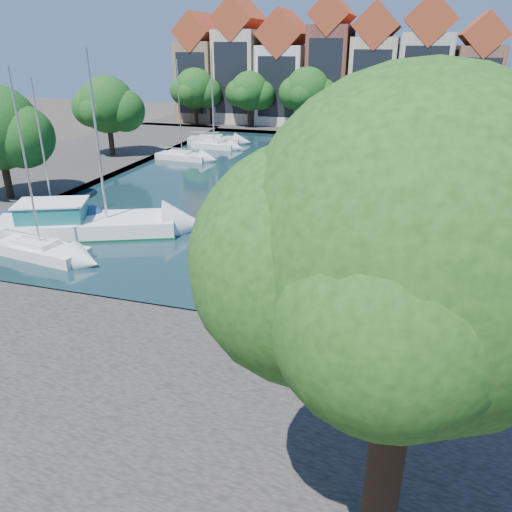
{
  "coord_description": "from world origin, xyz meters",
  "views": [
    {
      "loc": [
        7.13,
        -17.62,
        11.28
      ],
      "look_at": [
        1.48,
        1.45,
        2.77
      ],
      "focal_mm": 35.0,
      "sensor_mm": 36.0,
      "label": 1
    }
  ],
  "objects_px": {
    "sailboat_right_a": "(477,232)",
    "motorsailer": "(80,222)",
    "plane_tree": "(419,263)",
    "sailboat_left_a": "(41,248)",
    "giraffe_statue": "(256,287)"
  },
  "relations": [
    {
      "from": "plane_tree",
      "to": "sailboat_left_a",
      "type": "distance_m",
      "value": 24.58
    },
    {
      "from": "plane_tree",
      "to": "sailboat_left_a",
      "type": "xyz_separation_m",
      "value": [
        -19.62,
        13.01,
        -7.07
      ]
    },
    {
      "from": "plane_tree",
      "to": "sailboat_right_a",
      "type": "bearing_deg",
      "value": 79.03
    },
    {
      "from": "motorsailer",
      "to": "sailboat_right_a",
      "type": "relative_size",
      "value": 1.12
    },
    {
      "from": "plane_tree",
      "to": "motorsailer",
      "type": "xyz_separation_m",
      "value": [
        -19.57,
        16.72,
        -6.75
      ]
    },
    {
      "from": "plane_tree",
      "to": "sailboat_left_a",
      "type": "relative_size",
      "value": 1.04
    },
    {
      "from": "giraffe_statue",
      "to": "motorsailer",
      "type": "xyz_separation_m",
      "value": [
        -14.31,
        9.15,
        -1.85
      ]
    },
    {
      "from": "plane_tree",
      "to": "sailboat_left_a",
      "type": "bearing_deg",
      "value": 146.45
    },
    {
      "from": "plane_tree",
      "to": "sailboat_right_a",
      "type": "distance_m",
      "value": 24.09
    },
    {
      "from": "sailboat_right_a",
      "to": "motorsailer",
      "type": "bearing_deg",
      "value": -166.17
    },
    {
      "from": "plane_tree",
      "to": "sailboat_right_a",
      "type": "xyz_separation_m",
      "value": [
        4.38,
        22.62,
        -7.01
      ]
    },
    {
      "from": "plane_tree",
      "to": "motorsailer",
      "type": "bearing_deg",
      "value": 139.49
    },
    {
      "from": "sailboat_right_a",
      "to": "giraffe_statue",
      "type": "bearing_deg",
      "value": -122.68
    },
    {
      "from": "giraffe_statue",
      "to": "sailboat_left_a",
      "type": "xyz_separation_m",
      "value": [
        -14.35,
        5.43,
        -2.16
      ]
    },
    {
      "from": "plane_tree",
      "to": "sailboat_right_a",
      "type": "height_order",
      "value": "plane_tree"
    }
  ]
}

